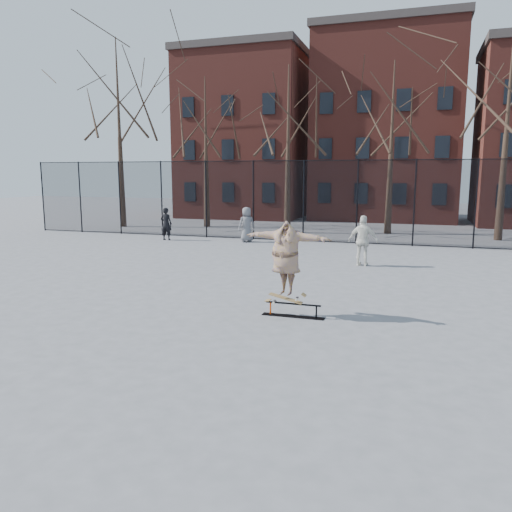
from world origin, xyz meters
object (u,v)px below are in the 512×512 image
(bystander_white, at_px, (363,241))
(skateboard, at_px, (286,300))
(skate_rail, at_px, (293,311))
(skater, at_px, (286,262))
(bystander_grey, at_px, (247,225))
(bystander_black, at_px, (166,224))

(bystander_white, bearing_deg, skateboard, 89.01)
(skate_rail, distance_m, skater, 1.19)
(skate_rail, xyz_separation_m, skateboard, (-0.18, 0.00, 0.25))
(skate_rail, distance_m, bystander_grey, 13.08)
(bystander_black, xyz_separation_m, bystander_white, (10.25, -4.19, 0.10))
(skateboard, xyz_separation_m, skater, (0.00, -0.00, 0.92))
(skate_rail, bearing_deg, skateboard, 180.00)
(skate_rail, bearing_deg, bystander_white, 83.22)
(bystander_white, bearing_deg, bystander_grey, -30.55)
(bystander_grey, bearing_deg, skate_rail, 75.07)
(skateboard, xyz_separation_m, bystander_grey, (-5.09, 11.95, 0.48))
(skate_rail, relative_size, bystander_white, 0.81)
(skater, bearing_deg, bystander_black, 137.21)
(bystander_white, bearing_deg, skate_rail, 90.45)
(bystander_grey, height_order, bystander_white, bystander_white)
(bystander_black, distance_m, bystander_white, 11.07)
(skate_rail, distance_m, skateboard, 0.31)
(skate_rail, distance_m, bystander_black, 14.78)
(bystander_grey, height_order, bystander_black, bystander_grey)
(skate_rail, distance_m, bystander_white, 7.29)
(skate_rail, relative_size, skater, 0.70)
(bystander_grey, xyz_separation_m, bystander_black, (-4.12, -0.56, -0.04))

